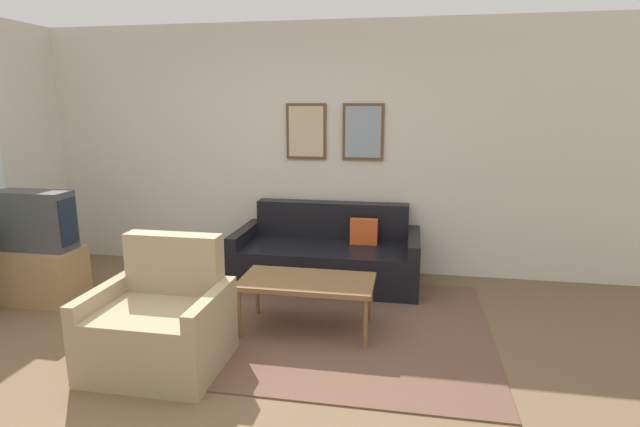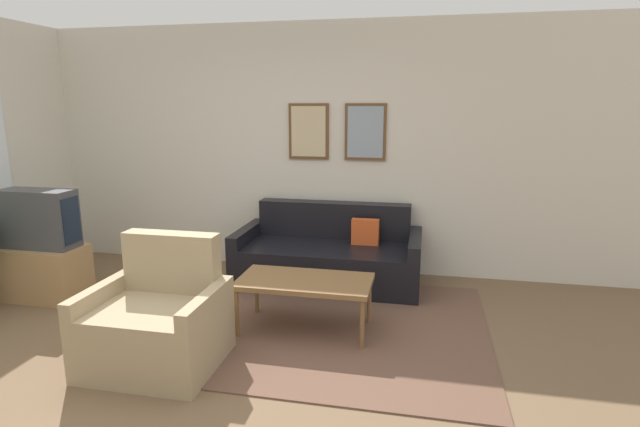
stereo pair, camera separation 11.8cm
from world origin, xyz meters
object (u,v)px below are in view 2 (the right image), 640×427
at_px(coffee_table, 305,284).
at_px(armchair, 158,323).
at_px(tv, 38,219).
at_px(couch, 329,256).

xyz_separation_m(coffee_table, armchair, (-0.91, -0.73, -0.10)).
bearing_deg(armchair, tv, 147.53).
relative_size(coffee_table, armchair, 1.20).
bearing_deg(tv, armchair, -28.10).
relative_size(couch, coffee_table, 1.74).
bearing_deg(coffee_table, couch, 91.11).
distance_m(couch, coffee_table, 1.19).
relative_size(tv, armchair, 0.79).
distance_m(coffee_table, armchair, 1.17).
xyz_separation_m(coffee_table, tv, (-2.62, 0.18, 0.38)).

